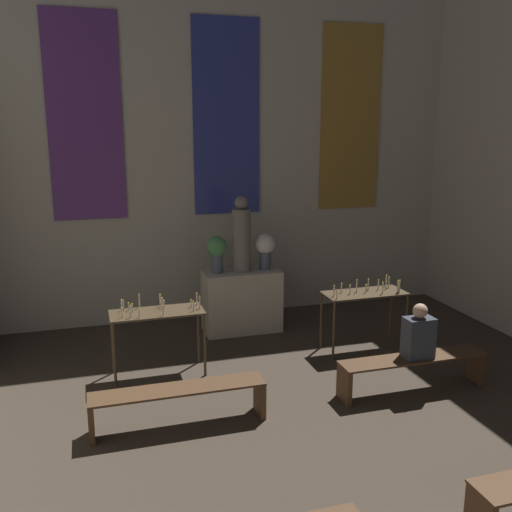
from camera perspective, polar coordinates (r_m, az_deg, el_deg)
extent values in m
cube|color=#B2AD9E|center=(9.72, -3.04, 10.30)|extent=(8.23, 0.12, 5.62)
cube|color=#60337F|center=(9.35, -16.76, 13.12)|extent=(1.12, 0.03, 3.15)
cube|color=navy|center=(9.63, -2.96, 13.62)|extent=(1.12, 0.03, 3.15)
cube|color=olive|center=(10.40, 9.43, 13.42)|extent=(1.12, 0.03, 3.15)
cube|color=#BCB29E|center=(9.21, -1.44, -4.49)|extent=(1.22, 0.59, 1.00)
cylinder|color=slate|center=(8.96, -1.48, 1.58)|extent=(0.29, 0.29, 0.99)
sphere|color=slate|center=(8.87, -1.50, 5.38)|extent=(0.21, 0.21, 0.21)
cylinder|color=#4C5666|center=(8.95, -3.91, -0.72)|extent=(0.18, 0.18, 0.31)
sphere|color=#4C9351|center=(8.89, -3.94, 0.94)|extent=(0.32, 0.32, 0.32)
cylinder|color=#4C5666|center=(9.15, 0.93, -0.38)|extent=(0.18, 0.18, 0.31)
sphere|color=silver|center=(9.09, 0.93, 1.24)|extent=(0.32, 0.32, 0.32)
cube|color=#473823|center=(7.61, -9.88, -5.57)|extent=(1.22, 0.51, 0.02)
cylinder|color=#473823|center=(7.51, -13.99, -9.61)|extent=(0.04, 0.04, 0.86)
cylinder|color=#473823|center=(7.63, -5.15, -8.88)|extent=(0.04, 0.04, 0.86)
cylinder|color=#473823|center=(7.93, -14.17, -8.38)|extent=(0.04, 0.04, 0.86)
cylinder|color=#473823|center=(8.05, -5.82, -7.71)|extent=(0.04, 0.04, 0.86)
cylinder|color=silver|center=(7.77, -9.56, -4.47)|extent=(0.02, 0.02, 0.16)
sphere|color=#F9CC4C|center=(7.74, -9.59, -3.82)|extent=(0.02, 0.02, 0.02)
cylinder|color=silver|center=(7.71, -9.38, -4.72)|extent=(0.02, 0.02, 0.13)
sphere|color=#F9CC4C|center=(7.69, -9.41, -4.17)|extent=(0.02, 0.02, 0.02)
cylinder|color=silver|center=(7.68, -9.19, -4.88)|extent=(0.02, 0.02, 0.10)
sphere|color=#F9CC4C|center=(7.66, -9.21, -4.42)|extent=(0.02, 0.02, 0.02)
cylinder|color=silver|center=(7.39, -11.62, -5.71)|extent=(0.02, 0.02, 0.10)
sphere|color=#F9CC4C|center=(7.37, -11.65, -5.24)|extent=(0.02, 0.02, 0.02)
cylinder|color=silver|center=(7.63, -5.65, -4.70)|extent=(0.02, 0.02, 0.15)
sphere|color=#F9CC4C|center=(7.60, -5.67, -4.06)|extent=(0.02, 0.02, 0.02)
cylinder|color=silver|center=(7.42, -12.42, -5.51)|extent=(0.02, 0.02, 0.14)
sphere|color=#F9CC4C|center=(7.39, -12.46, -4.89)|extent=(0.02, 0.02, 0.02)
cylinder|color=silver|center=(7.79, -5.94, -4.35)|extent=(0.02, 0.02, 0.15)
sphere|color=#F9CC4C|center=(7.76, -5.95, -3.72)|extent=(0.02, 0.02, 0.02)
cylinder|color=silver|center=(7.70, -6.52, -4.80)|extent=(0.02, 0.02, 0.09)
sphere|color=#F9CC4C|center=(7.68, -6.54, -4.40)|extent=(0.02, 0.02, 0.02)
cylinder|color=silver|center=(7.70, -13.28, -4.89)|extent=(0.02, 0.02, 0.14)
sphere|color=#F9CC4C|center=(7.67, -13.31, -4.31)|extent=(0.02, 0.02, 0.02)
cylinder|color=silver|center=(7.42, -9.27, -5.47)|extent=(0.02, 0.02, 0.12)
sphere|color=#F9CC4C|center=(7.40, -9.29, -4.94)|extent=(0.02, 0.02, 0.02)
cylinder|color=silver|center=(7.45, -13.26, -5.60)|extent=(0.02, 0.02, 0.11)
sphere|color=#F9CC4C|center=(7.43, -13.29, -5.09)|extent=(0.02, 0.02, 0.02)
cylinder|color=silver|center=(7.72, -13.12, -4.89)|extent=(0.02, 0.02, 0.12)
sphere|color=#F9CC4C|center=(7.70, -13.14, -4.37)|extent=(0.02, 0.02, 0.02)
cylinder|color=silver|center=(7.70, -12.62, -5.04)|extent=(0.02, 0.02, 0.09)
sphere|color=#F9CC4C|center=(7.68, -12.64, -4.63)|extent=(0.02, 0.02, 0.02)
cylinder|color=silver|center=(7.62, -12.26, -5.18)|extent=(0.02, 0.02, 0.10)
sphere|color=#F9CC4C|center=(7.60, -12.28, -4.74)|extent=(0.02, 0.02, 0.02)
cylinder|color=silver|center=(7.54, -6.27, -5.06)|extent=(0.02, 0.02, 0.12)
sphere|color=#F9CC4C|center=(7.52, -6.29, -4.53)|extent=(0.02, 0.02, 0.02)
cylinder|color=silver|center=(7.78, -11.58, -4.50)|extent=(0.02, 0.02, 0.17)
sphere|color=#F9CC4C|center=(7.75, -11.62, -3.80)|extent=(0.02, 0.02, 0.02)
cube|color=#473823|center=(8.48, 10.82, -3.67)|extent=(1.22, 0.51, 0.02)
cylinder|color=#473823|center=(8.18, 7.78, -7.43)|extent=(0.04, 0.04, 0.86)
cylinder|color=#473823|center=(8.70, 14.80, -6.48)|extent=(0.04, 0.04, 0.86)
cylinder|color=#473823|center=(8.57, 6.52, -6.43)|extent=(0.04, 0.04, 0.86)
cylinder|color=#473823|center=(9.07, 13.31, -5.59)|extent=(0.04, 0.04, 0.86)
cylinder|color=silver|center=(8.57, 14.16, -3.08)|extent=(0.02, 0.02, 0.15)
sphere|color=#F9CC4C|center=(8.54, 14.19, -2.52)|extent=(0.02, 0.02, 0.02)
cylinder|color=silver|center=(8.19, 7.82, -3.54)|extent=(0.02, 0.02, 0.14)
sphere|color=#F9CC4C|center=(8.17, 7.83, -2.98)|extent=(0.02, 0.02, 0.02)
cylinder|color=silver|center=(8.69, 12.88, -2.94)|extent=(0.02, 0.02, 0.10)
sphere|color=#F9CC4C|center=(8.67, 12.90, -2.53)|extent=(0.02, 0.02, 0.02)
cylinder|color=silver|center=(8.55, 14.00, -3.04)|extent=(0.02, 0.02, 0.17)
sphere|color=#F9CC4C|center=(8.53, 14.03, -2.42)|extent=(0.02, 0.02, 0.02)
cylinder|color=silver|center=(8.78, 13.15, -2.63)|extent=(0.02, 0.02, 0.15)
sphere|color=#F9CC4C|center=(8.76, 13.18, -2.08)|extent=(0.02, 0.02, 0.02)
cylinder|color=silver|center=(8.39, 8.54, -3.24)|extent=(0.02, 0.02, 0.13)
sphere|color=#F9CC4C|center=(8.37, 8.56, -2.75)|extent=(0.02, 0.02, 0.02)
cylinder|color=silver|center=(8.58, 11.16, -2.87)|extent=(0.02, 0.02, 0.15)
sphere|color=#F9CC4C|center=(8.56, 11.18, -2.30)|extent=(0.02, 0.02, 0.02)
cylinder|color=silver|center=(8.87, 12.89, -2.45)|extent=(0.02, 0.02, 0.15)
sphere|color=#F9CC4C|center=(8.84, 12.92, -1.91)|extent=(0.02, 0.02, 0.02)
cylinder|color=silver|center=(8.58, 14.10, -3.04)|extent=(0.02, 0.02, 0.15)
sphere|color=#F9CC4C|center=(8.56, 14.14, -2.49)|extent=(0.02, 0.02, 0.02)
cylinder|color=silver|center=(8.07, 8.08, -3.91)|extent=(0.02, 0.02, 0.12)
sphere|color=#F9CC4C|center=(8.05, 8.10, -3.42)|extent=(0.02, 0.02, 0.02)
cylinder|color=silver|center=(8.34, 9.37, -3.38)|extent=(0.02, 0.02, 0.12)
sphere|color=#F9CC4C|center=(8.32, 9.39, -2.90)|extent=(0.02, 0.02, 0.02)
cylinder|color=silver|center=(8.54, 14.15, -3.03)|extent=(0.02, 0.02, 0.18)
sphere|color=#F9CC4C|center=(8.51, 14.19, -2.38)|extent=(0.02, 0.02, 0.02)
cylinder|color=silver|center=(8.47, 10.94, -3.27)|extent=(0.02, 0.02, 0.10)
sphere|color=#F9CC4C|center=(8.45, 10.95, -2.86)|extent=(0.02, 0.02, 0.02)
cylinder|color=silver|center=(8.64, 12.13, -2.90)|extent=(0.02, 0.02, 0.13)
sphere|color=#F9CC4C|center=(8.62, 12.16, -2.40)|extent=(0.02, 0.02, 0.02)
cylinder|color=silver|center=(8.44, 12.54, -3.21)|extent=(0.02, 0.02, 0.16)
sphere|color=#F9CC4C|center=(8.41, 12.57, -2.62)|extent=(0.02, 0.02, 0.02)
cylinder|color=silver|center=(8.44, 10.04, -3.04)|extent=(0.02, 0.02, 0.17)
sphere|color=#F9CC4C|center=(8.41, 10.07, -2.39)|extent=(0.02, 0.02, 0.02)
cube|color=#4C331E|center=(6.47, -7.78, -13.05)|extent=(1.93, 0.36, 0.03)
cube|color=#4C331E|center=(6.52, -16.16, -15.50)|extent=(0.06, 0.32, 0.43)
cube|color=#4C331E|center=(6.76, 0.37, -13.87)|extent=(0.06, 0.32, 0.43)
cube|color=#4C331E|center=(7.45, 15.49, -9.81)|extent=(1.93, 0.36, 0.03)
cube|color=#4C331E|center=(7.12, 8.82, -12.59)|extent=(0.06, 0.32, 0.43)
cube|color=#4C331E|center=(8.05, 21.13, -10.23)|extent=(0.06, 0.32, 0.43)
cube|color=#383D47|center=(7.38, 15.93, -7.84)|extent=(0.36, 0.24, 0.51)
sphere|color=tan|center=(7.27, 16.10, -5.29)|extent=(0.18, 0.18, 0.18)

